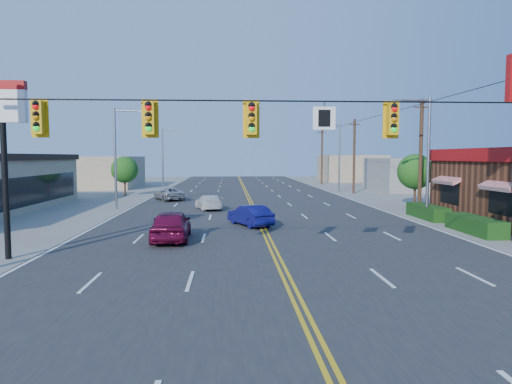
{
  "coord_description": "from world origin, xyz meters",
  "views": [
    {
      "loc": [
        -1.93,
        -14.99,
        4.19
      ],
      "look_at": [
        -0.43,
        10.49,
        2.2
      ],
      "focal_mm": 32.0,
      "sensor_mm": 36.0,
      "label": 1
    }
  ],
  "objects": [
    {
      "name": "signal_span",
      "position": [
        -0.12,
        0.0,
        4.89
      ],
      "size": [
        24.32,
        0.34,
        9.0
      ],
      "color": "#47301E",
      "rests_on": "ground"
    },
    {
      "name": "streetlight_nw",
      "position": [
        -10.79,
        48.0,
        4.51
      ],
      "size": [
        2.55,
        0.25,
        8.0
      ],
      "color": "gray",
      "rests_on": "ground"
    },
    {
      "name": "car_blue",
      "position": [
        -0.7,
        12.05,
        0.62
      ],
      "size": [
        2.78,
        3.99,
        1.25
      ],
      "primitive_type": "imported",
      "rotation": [
        0.0,
        0.0,
        3.57
      ],
      "color": "navy",
      "rests_on": "ground"
    },
    {
      "name": "road",
      "position": [
        0.0,
        20.0,
        0.03
      ],
      "size": [
        20.0,
        120.0,
        0.06
      ],
      "primitive_type": "cube",
      "color": "#2D2D30",
      "rests_on": "ground"
    },
    {
      "name": "bld_east_mid",
      "position": [
        22.0,
        40.0,
        2.0
      ],
      "size": [
        12.0,
        10.0,
        4.0
      ],
      "primitive_type": "cube",
      "color": "gray",
      "rests_on": "ground"
    },
    {
      "name": "tree_kfc_rear",
      "position": [
        13.5,
        22.0,
        2.93
      ],
      "size": [
        2.94,
        2.94,
        4.41
      ],
      "color": "#47301E",
      "rests_on": "ground"
    },
    {
      "name": "ground",
      "position": [
        0.0,
        0.0,
        0.0
      ],
      "size": [
        160.0,
        160.0,
        0.0
      ],
      "primitive_type": "plane",
      "color": "gray",
      "rests_on": "ground"
    },
    {
      "name": "car_white",
      "position": [
        -3.56,
        20.66,
        0.57
      ],
      "size": [
        2.56,
        4.2,
        1.14
      ],
      "primitive_type": "imported",
      "rotation": [
        0.0,
        0.0,
        3.4
      ],
      "color": "white",
      "rests_on": "ground"
    },
    {
      "name": "utility_pole_far",
      "position": [
        12.2,
        54.0,
        4.2
      ],
      "size": [
        0.28,
        0.28,
        8.4
      ],
      "primitive_type": "cylinder",
      "color": "#47301E",
      "rests_on": "ground"
    },
    {
      "name": "car_magenta",
      "position": [
        -4.82,
        7.54,
        0.76
      ],
      "size": [
        1.94,
        4.54,
        1.53
      ],
      "primitive_type": "imported",
      "rotation": [
        0.0,
        0.0,
        3.17
      ],
      "color": "maroon",
      "rests_on": "ground"
    },
    {
      "name": "streetlight_ne",
      "position": [
        10.79,
        38.0,
        4.51
      ],
      "size": [
        2.55,
        0.25,
        8.0
      ],
      "color": "gray",
      "rests_on": "ground"
    },
    {
      "name": "utility_pole_near",
      "position": [
        12.2,
        18.0,
        4.2
      ],
      "size": [
        0.28,
        0.28,
        8.4
      ],
      "primitive_type": "cylinder",
      "color": "#47301E",
      "rests_on": "ground"
    },
    {
      "name": "streetlight_sw",
      "position": [
        -10.79,
        22.0,
        4.51
      ],
      "size": [
        2.55,
        0.25,
        8.0
      ],
      "color": "gray",
      "rests_on": "ground"
    },
    {
      "name": "utility_pole_mid",
      "position": [
        12.2,
        36.0,
        4.2
      ],
      "size": [
        0.28,
        0.28,
        8.4
      ],
      "primitive_type": "cylinder",
      "color": "#47301E",
      "rests_on": "ground"
    },
    {
      "name": "car_silver",
      "position": [
        -7.65,
        28.53,
        0.61
      ],
      "size": [
        3.62,
        4.82,
        1.22
      ],
      "primitive_type": "imported",
      "rotation": [
        0.0,
        0.0,
        3.56
      ],
      "color": "silver",
      "rests_on": "ground"
    },
    {
      "name": "bld_east_far",
      "position": [
        19.0,
        62.0,
        2.2
      ],
      "size": [
        10.0,
        10.0,
        4.4
      ],
      "primitive_type": "cube",
      "color": "tan",
      "rests_on": "ground"
    },
    {
      "name": "tree_west",
      "position": [
        -13.0,
        34.0,
        2.79
      ],
      "size": [
        2.8,
        2.8,
        4.2
      ],
      "color": "#47301E",
      "rests_on": "ground"
    },
    {
      "name": "streetlight_se",
      "position": [
        10.79,
        14.0,
        4.51
      ],
      "size": [
        2.55,
        0.25,
        8.0
      ],
      "color": "gray",
      "rests_on": "ground"
    },
    {
      "name": "pizza_hut_sign",
      "position": [
        -11.0,
        4.0,
        5.18
      ],
      "size": [
        1.9,
        0.3,
        6.85
      ],
      "color": "black",
      "rests_on": "ground"
    },
    {
      "name": "bld_west_far",
      "position": [
        -20.0,
        48.0,
        2.1
      ],
      "size": [
        11.0,
        12.0,
        4.2
      ],
      "primitive_type": "cube",
      "color": "tan",
      "rests_on": "ground"
    }
  ]
}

